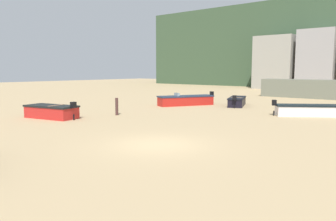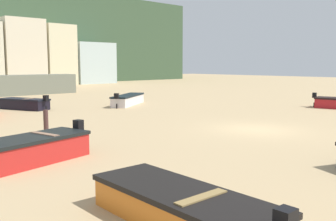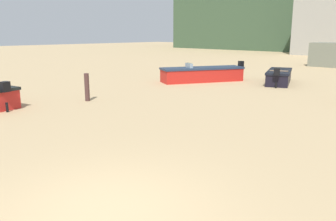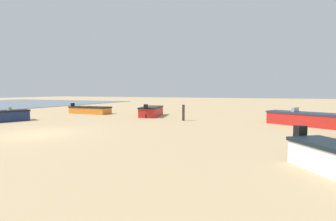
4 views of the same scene
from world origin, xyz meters
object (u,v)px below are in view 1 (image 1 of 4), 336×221
at_px(boat_white_2, 312,110).
at_px(boat_red_6, 52,112).
at_px(boat_red_5, 186,100).
at_px(mooring_post_near_water, 117,107).
at_px(boat_black_0, 237,101).

relative_size(boat_white_2, boat_red_6, 1.18).
distance_m(boat_white_2, boat_red_5, 11.37).
bearing_deg(mooring_post_near_water, boat_red_5, 91.45).
bearing_deg(boat_black_0, mooring_post_near_water, -130.27).
height_order(boat_red_6, mooring_post_near_water, mooring_post_near_water).
distance_m(boat_white_2, mooring_post_near_water, 14.07).
bearing_deg(boat_black_0, boat_red_6, -133.63).
bearing_deg(mooring_post_near_water, boat_red_6, -120.23).
height_order(boat_white_2, mooring_post_near_water, mooring_post_near_water).
relative_size(boat_red_5, boat_red_6, 1.29).
bearing_deg(boat_red_5, boat_red_6, 108.38).
bearing_deg(boat_black_0, boat_red_5, -168.10).
relative_size(boat_white_2, boat_red_5, 0.91).
relative_size(boat_black_0, boat_white_2, 0.86).
distance_m(boat_red_6, mooring_post_near_water, 4.52).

